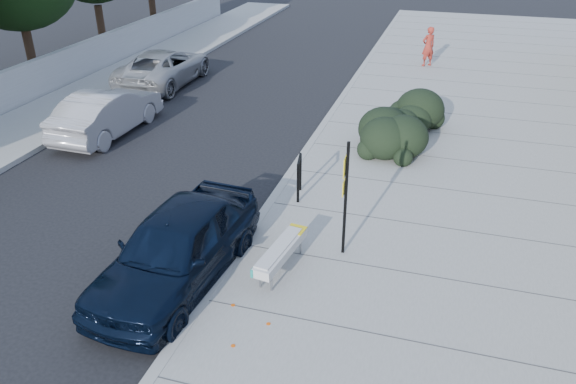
% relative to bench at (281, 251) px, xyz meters
% --- Properties ---
extents(ground, '(120.00, 120.00, 0.00)m').
position_rel_bench_xyz_m(ground, '(-1.12, 0.64, -0.59)').
color(ground, black).
rests_on(ground, ground).
extents(sidewalk_near, '(11.20, 50.00, 0.15)m').
position_rel_bench_xyz_m(sidewalk_near, '(4.48, 5.64, -0.52)').
color(sidewalk_near, gray).
rests_on(sidewalk_near, ground).
extents(sidewalk_far, '(3.00, 50.00, 0.15)m').
position_rel_bench_xyz_m(sidewalk_far, '(-10.62, 5.64, -0.52)').
color(sidewalk_far, gray).
rests_on(sidewalk_far, ground).
extents(curb_near, '(0.22, 50.00, 0.17)m').
position_rel_bench_xyz_m(curb_near, '(-1.12, 5.64, -0.51)').
color(curb_near, '#9E9E99').
rests_on(curb_near, ground).
extents(curb_far, '(0.22, 50.00, 0.17)m').
position_rel_bench_xyz_m(curb_far, '(-9.12, 5.64, -0.51)').
color(curb_far, '#9E9E99').
rests_on(curb_far, ground).
extents(bench, '(0.64, 1.88, 0.56)m').
position_rel_bench_xyz_m(bench, '(0.00, 0.00, 0.00)').
color(bench, gray).
rests_on(bench, sidewalk_near).
extents(bike_rack, '(0.19, 0.71, 1.05)m').
position_rel_bench_xyz_m(bike_rack, '(-0.52, 3.19, 0.19)').
color(bike_rack, black).
rests_on(bike_rack, sidewalk_near).
extents(sign_post, '(0.10, 0.30, 2.57)m').
position_rel_bench_xyz_m(sign_post, '(1.07, 0.99, 1.01)').
color(sign_post, black).
rests_on(sign_post, sidewalk_near).
extents(hedge, '(2.70, 4.08, 1.41)m').
position_rel_bench_xyz_m(hedge, '(1.60, 7.64, 0.26)').
color(hedge, black).
rests_on(hedge, sidewalk_near).
extents(sedan_navy, '(2.22, 4.79, 1.59)m').
position_rel_bench_xyz_m(sedan_navy, '(-1.92, -0.76, 0.20)').
color(sedan_navy, black).
rests_on(sedan_navy, ground).
extents(wagon_silver, '(1.65, 4.50, 1.47)m').
position_rel_bench_xyz_m(wagon_silver, '(-7.75, 5.85, 0.14)').
color(wagon_silver, '#A2A2A6').
rests_on(wagon_silver, ground).
extents(suv_silver, '(2.46, 5.19, 1.43)m').
position_rel_bench_xyz_m(suv_silver, '(-8.62, 11.38, 0.12)').
color(suv_silver, '#96989B').
rests_on(suv_silver, ground).
extents(pedestrian, '(0.75, 0.71, 1.73)m').
position_rel_bench_xyz_m(pedestrian, '(1.60, 16.84, 0.42)').
color(pedestrian, '#A02D22').
rests_on(pedestrian, sidewalk_near).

